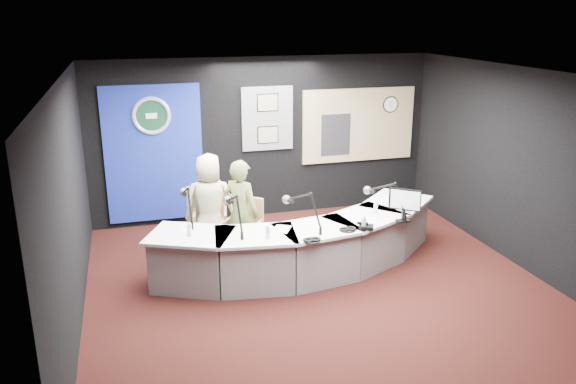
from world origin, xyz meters
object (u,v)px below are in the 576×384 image
object	(u,v)px
armchair_left	(210,223)
person_man	(210,204)
armchair_right	(242,231)
person_woman	(241,213)
broadcast_desk	(303,245)

from	to	relation	value
armchair_left	person_man	size ratio (longest dim) A/B	0.60
armchair_right	person_woman	size ratio (longest dim) A/B	0.64
armchair_left	person_man	xyz separation A→B (m)	(0.00, 0.00, 0.30)
broadcast_desk	person_man	bearing A→B (deg)	138.30
armchair_left	armchair_right	size ratio (longest dim) A/B	0.93
armchair_right	person_woman	distance (m)	0.28
armchair_right	person_man	bearing A→B (deg)	163.36
broadcast_desk	armchair_right	bearing A→B (deg)	149.70
armchair_left	person_man	world-z (taller)	person_man
armchair_left	person_woman	size ratio (longest dim) A/B	0.59
armchair_right	person_man	distance (m)	0.73
armchair_right	person_woman	xyz separation A→B (m)	(0.00, 0.00, 0.28)
broadcast_desk	armchair_left	world-z (taller)	armchair_left
armchair_left	broadcast_desk	bearing A→B (deg)	-32.19
person_man	person_woman	xyz separation A→B (m)	(0.37, -0.57, 0.01)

